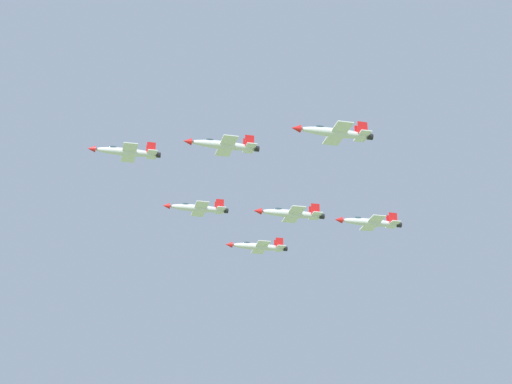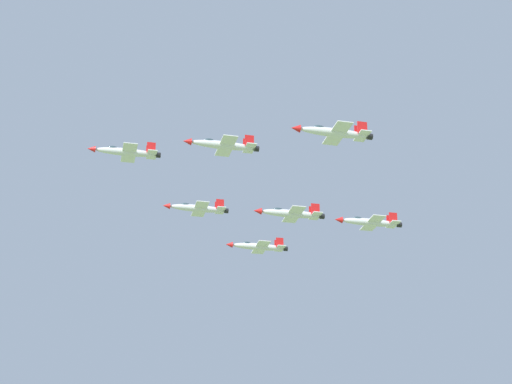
# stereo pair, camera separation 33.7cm
# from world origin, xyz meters

# --- Properties ---
(jet_lead) EXTENTS (12.69, 10.12, 3.04)m
(jet_lead) POSITION_xyz_m (23.70, -20.76, 117.72)
(jet_lead) COLOR white
(jet_left_wingman) EXTENTS (12.76, 9.87, 3.03)m
(jet_left_wingman) POSITION_xyz_m (29.50, -42.11, 114.13)
(jet_left_wingman) COLOR white
(jet_right_wingman) EXTENTS (12.54, 9.96, 3.00)m
(jet_right_wingman) POSITION_xyz_m (45.70, -18.47, 113.02)
(jet_right_wingman) COLOR white
(jet_left_outer) EXTENTS (13.12, 10.15, 3.11)m
(jet_left_outer) POSITION_xyz_m (35.31, -63.45, 111.46)
(jet_left_outer) COLOR white
(jet_right_outer) EXTENTS (12.94, 10.36, 3.10)m
(jet_right_outer) POSITION_xyz_m (67.70, -16.18, 110.73)
(jet_right_outer) COLOR white
(jet_slot_rear) EXTENTS (12.93, 10.28, 3.09)m
(jet_slot_rear) POSITION_xyz_m (51.51, -39.82, 107.65)
(jet_slot_rear) COLOR white
(jet_trailing) EXTENTS (12.68, 10.06, 3.03)m
(jet_trailing) POSITION_xyz_m (65.41, -49.34, 107.29)
(jet_trailing) COLOR white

